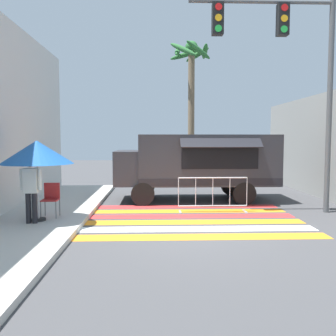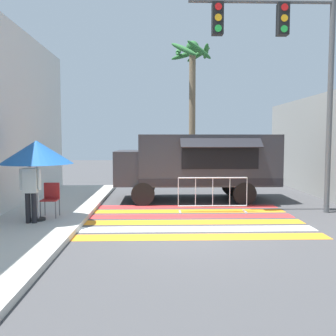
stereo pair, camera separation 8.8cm
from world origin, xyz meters
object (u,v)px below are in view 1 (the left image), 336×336
Objects in this scene: food_truck at (194,161)px; traffic_signal_pole at (285,54)px; palm_tree at (191,82)px; barricade_front at (213,195)px; folding_chair at (51,196)px; vendor_person at (31,187)px; patio_umbrella at (37,152)px.

food_truck is 0.87× the size of traffic_signal_pole.
food_truck is 5.79m from palm_tree.
barricade_front is at bearing -81.80° from food_truck.
food_truck is at bearing 134.72° from traffic_signal_pole.
food_truck is at bearing 29.34° from folding_chair.
folding_chair is (-4.23, -3.35, -0.74)m from food_truck.
vendor_person is at bearing -158.44° from barricade_front.
folding_chair is at bearing -171.96° from traffic_signal_pole.
food_truck is 5.44m from folding_chair.
patio_umbrella reaches higher than vendor_person.
food_truck is at bearing -93.79° from palm_tree.
traffic_signal_pole is 7.23× the size of folding_chair.
traffic_signal_pole is 7.32m from palm_tree.
folding_chair is 0.43× the size of barricade_front.
food_truck reaches higher than vendor_person.
traffic_signal_pole is at bearing -73.44° from palm_tree.
traffic_signal_pole reaches higher than vendor_person.
vendor_person is (-0.26, -0.81, 0.37)m from folding_chair.
folding_chair is at bearing -166.55° from barricade_front.
patio_umbrella is at bearing -118.27° from folding_chair.
folding_chair is 4.68m from barricade_front.
palm_tree is (4.53, 7.95, 4.24)m from folding_chair.
patio_umbrella is 5.18m from barricade_front.
barricade_front is at bearing 4.41° from folding_chair.
palm_tree reaches higher than patio_umbrella.
vendor_person is (-0.08, -0.29, -0.84)m from patio_umbrella.
barricade_front reaches higher than folding_chair.
patio_umbrella is 1.32m from folding_chair.
patio_umbrella is at bearing -167.92° from traffic_signal_pole.
food_truck reaches higher than folding_chair.
vendor_person is 10.71m from palm_tree.
food_truck is at bearing 98.20° from barricade_front.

